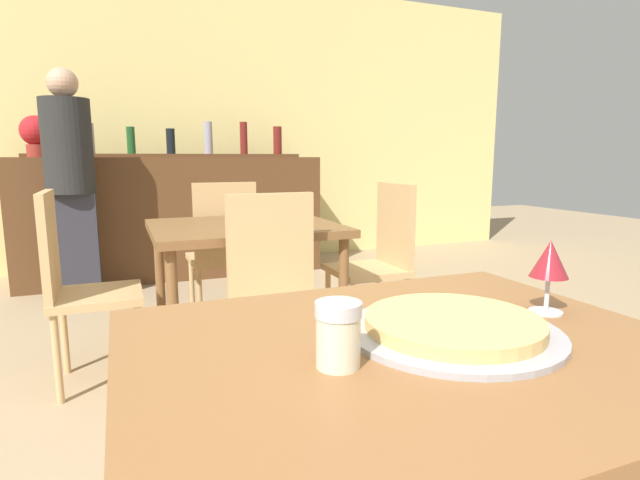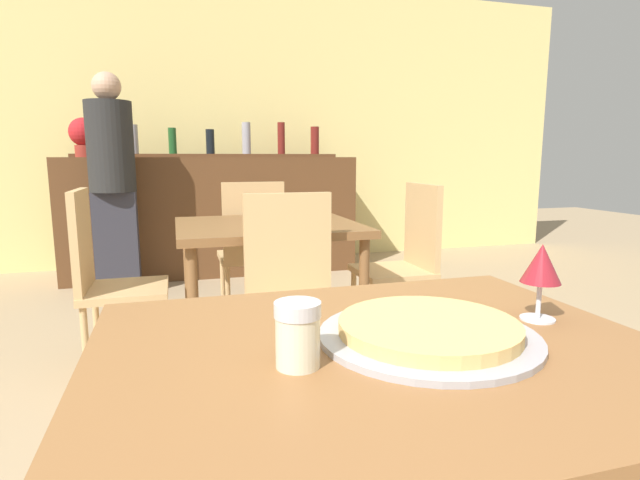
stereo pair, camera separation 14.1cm
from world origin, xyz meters
TOP-DOWN VIEW (x-y plane):
  - wall_back at (0.00, 4.42)m, footprint 8.00×0.05m
  - dining_table_near at (0.00, 0.00)m, footprint 1.01×0.81m
  - dining_table_far at (0.12, 1.77)m, footprint 0.93×0.83m
  - bar_counter at (0.00, 3.92)m, footprint 2.60×0.56m
  - bar_back_shelf at (0.01, 4.06)m, footprint 2.39×0.24m
  - chair_far_side_front at (0.12, 1.19)m, footprint 0.40×0.40m
  - chair_far_side_back at (0.12, 2.35)m, footprint 0.40×0.40m
  - chair_far_side_left at (-0.68, 1.77)m, footprint 0.40×0.40m
  - chair_far_side_right at (0.92, 1.77)m, footprint 0.40×0.40m
  - pizza_tray at (0.09, -0.00)m, footprint 0.40×0.40m
  - cheese_shaker at (-0.16, -0.05)m, footprint 0.08×0.08m
  - person_standing at (-0.79, 3.34)m, footprint 0.34×0.34m
  - wine_glass at (0.37, 0.04)m, footprint 0.08×0.08m
  - potted_plant at (-1.05, 3.87)m, footprint 0.24×0.24m

SIDE VIEW (x-z plane):
  - chair_far_side_front at x=0.12m, z-range 0.06..0.98m
  - chair_far_side_back at x=0.12m, z-range 0.06..0.98m
  - chair_far_side_left at x=-0.68m, z-range 0.06..0.98m
  - chair_far_side_right at x=0.92m, z-range 0.06..0.98m
  - bar_counter at x=0.00m, z-range 0.00..1.07m
  - dining_table_far at x=0.12m, z-range 0.28..1.01m
  - dining_table_near at x=0.00m, z-range 0.29..1.03m
  - pizza_tray at x=0.09m, z-range 0.74..0.78m
  - cheese_shaker at x=-0.16m, z-range 0.74..0.85m
  - wine_glass at x=0.37m, z-range 0.78..0.94m
  - person_standing at x=-0.79m, z-range 0.07..1.77m
  - bar_back_shelf at x=0.01m, z-range 0.98..1.32m
  - potted_plant at x=-1.05m, z-range 1.09..1.42m
  - wall_back at x=0.00m, z-range 0.00..2.80m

